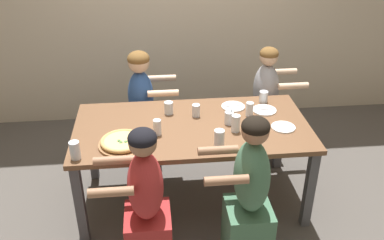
# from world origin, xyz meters

# --- Properties ---
(ground_plane) EXTENTS (18.00, 18.00, 0.00)m
(ground_plane) POSITION_xyz_m (0.00, 0.00, 0.00)
(ground_plane) COLOR #514C47
(ground_plane) RESTS_ON ground
(dining_table) EXTENTS (1.89, 0.95, 0.75)m
(dining_table) POSITION_xyz_m (0.00, 0.00, 0.67)
(dining_table) COLOR brown
(dining_table) RESTS_ON ground
(pizza_board_main) EXTENTS (0.36, 0.36, 0.05)m
(pizza_board_main) POSITION_xyz_m (-0.55, -0.24, 0.78)
(pizza_board_main) COLOR #996B42
(pizza_board_main) RESTS_ON dining_table
(empty_plate_a) EXTENTS (0.20, 0.20, 0.02)m
(empty_plate_a) POSITION_xyz_m (0.39, 0.28, 0.76)
(empty_plate_a) COLOR white
(empty_plate_a) RESTS_ON dining_table
(empty_plate_b) EXTENTS (0.21, 0.21, 0.02)m
(empty_plate_b) POSITION_xyz_m (0.64, 0.19, 0.76)
(empty_plate_b) COLOR white
(empty_plate_b) RESTS_ON dining_table
(empty_plate_c) EXTENTS (0.19, 0.19, 0.02)m
(empty_plate_c) POSITION_xyz_m (0.72, -0.11, 0.76)
(empty_plate_c) COLOR white
(empty_plate_c) RESTS_ON dining_table
(cocktail_glass_blue) EXTENTS (0.07, 0.07, 0.13)m
(cocktail_glass_blue) POSITION_xyz_m (0.30, -0.00, 0.80)
(cocktail_glass_blue) COLOR silver
(cocktail_glass_blue) RESTS_ON dining_table
(drinking_glass_a) EXTENTS (0.07, 0.07, 0.11)m
(drinking_glass_a) POSITION_xyz_m (0.05, 0.15, 0.80)
(drinking_glass_a) COLOR silver
(drinking_glass_a) RESTS_ON dining_table
(drinking_glass_b) EXTENTS (0.07, 0.07, 0.14)m
(drinking_glass_b) POSITION_xyz_m (-0.87, -0.38, 0.81)
(drinking_glass_b) COLOR silver
(drinking_glass_b) RESTS_ON dining_table
(drinking_glass_c) EXTENTS (0.08, 0.08, 0.14)m
(drinking_glass_c) POSITION_xyz_m (0.16, -0.34, 0.82)
(drinking_glass_c) COLOR silver
(drinking_glass_c) RESTS_ON dining_table
(drinking_glass_d) EXTENTS (0.06, 0.06, 0.12)m
(drinking_glass_d) POSITION_xyz_m (0.50, 0.12, 0.81)
(drinking_glass_d) COLOR silver
(drinking_glass_d) RESTS_ON dining_table
(drinking_glass_e) EXTENTS (0.08, 0.08, 0.11)m
(drinking_glass_e) POSITION_xyz_m (-0.17, 0.22, 0.80)
(drinking_glass_e) COLOR silver
(drinking_glass_e) RESTS_ON dining_table
(drinking_glass_f) EXTENTS (0.08, 0.08, 0.10)m
(drinking_glass_f) POSITION_xyz_m (0.67, 0.36, 0.79)
(drinking_glass_f) COLOR silver
(drinking_glass_f) RESTS_ON dining_table
(drinking_glass_g) EXTENTS (0.07, 0.07, 0.14)m
(drinking_glass_g) POSITION_xyz_m (0.33, -0.12, 0.81)
(drinking_glass_g) COLOR silver
(drinking_glass_g) RESTS_ON dining_table
(drinking_glass_h) EXTENTS (0.06, 0.06, 0.13)m
(drinking_glass_h) POSITION_xyz_m (-0.28, -0.11, 0.81)
(drinking_glass_h) COLOR silver
(drinking_glass_h) RESTS_ON dining_table
(diner_near_midright) EXTENTS (0.51, 0.40, 1.18)m
(diner_near_midright) POSITION_xyz_m (0.33, -0.69, 0.54)
(diner_near_midright) COLOR #477556
(diner_near_midright) RESTS_ON ground
(diner_near_midleft) EXTENTS (0.51, 0.40, 1.14)m
(diner_near_midleft) POSITION_xyz_m (-0.39, -0.69, 0.52)
(diner_near_midleft) COLOR #B22D2D
(diner_near_midleft) RESTS_ON ground
(diner_far_right) EXTENTS (0.51, 0.40, 1.14)m
(diner_far_right) POSITION_xyz_m (0.80, 0.69, 0.51)
(diner_far_right) COLOR #99999E
(diner_far_right) RESTS_ON ground
(diner_far_midleft) EXTENTS (0.51, 0.40, 1.14)m
(diner_far_midleft) POSITION_xyz_m (-0.41, 0.69, 0.53)
(diner_far_midleft) COLOR #2D5193
(diner_far_midleft) RESTS_ON ground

